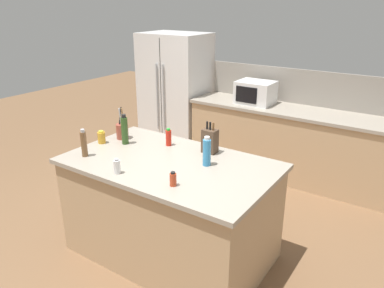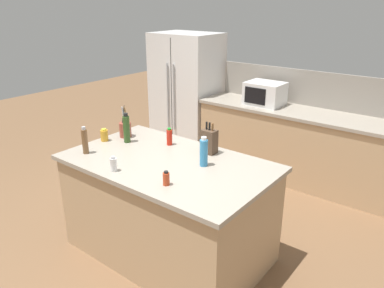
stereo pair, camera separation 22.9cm
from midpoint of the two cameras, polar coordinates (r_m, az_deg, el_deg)
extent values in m
plane|color=brown|center=(3.73, -4.96, -16.04)|extent=(14.00, 14.00, 0.00)
cube|color=tan|center=(5.09, 13.25, -0.13)|extent=(2.67, 0.62, 0.90)
cube|color=#9E9384|center=(4.94, 13.70, 4.95)|extent=(2.71, 0.66, 0.04)
cube|color=gray|center=(5.17, 15.20, 8.38)|extent=(2.67, 0.03, 0.46)
cube|color=tan|center=(3.47, -5.19, -10.11)|extent=(1.77, 1.04, 0.90)
cube|color=#9E9384|center=(3.26, -5.46, -3.02)|extent=(1.83, 1.10, 0.04)
cube|color=white|center=(5.88, -3.66, 7.81)|extent=(0.98, 0.72, 1.79)
cube|color=#2D2D2D|center=(5.60, -5.92, 7.08)|extent=(0.01, 0.00, 1.70)
cylinder|color=#ADB2B7|center=(5.63, -6.51, 7.12)|extent=(0.02, 0.02, 0.99)
cylinder|color=#ADB2B7|center=(5.55, -5.55, 6.96)|extent=(0.02, 0.02, 0.99)
cube|color=white|center=(5.09, 8.38, 7.77)|extent=(0.48, 0.38, 0.30)
cube|color=black|center=(4.94, 6.94, 7.43)|extent=(0.30, 0.01, 0.21)
cube|color=#4C3828|center=(3.38, 0.81, 0.42)|extent=(0.13, 0.10, 0.22)
cylinder|color=black|center=(3.35, 0.36, 2.85)|extent=(0.02, 0.02, 0.07)
cylinder|color=black|center=(3.34, 0.83, 2.75)|extent=(0.02, 0.02, 0.07)
cylinder|color=brown|center=(3.32, 1.30, 2.65)|extent=(0.02, 0.02, 0.07)
cylinder|color=brown|center=(3.83, -12.27, 1.89)|extent=(0.12, 0.12, 0.15)
cylinder|color=olive|center=(3.78, -12.18, 4.11)|extent=(0.01, 0.05, 0.18)
cylinder|color=black|center=(3.80, -12.60, 4.16)|extent=(0.01, 0.05, 0.18)
cylinder|color=#B2B2B7|center=(3.77, -12.60, 4.04)|extent=(0.01, 0.03, 0.18)
cylinder|color=red|center=(3.58, -5.43, 0.91)|extent=(0.05, 0.05, 0.15)
cylinder|color=green|center=(3.55, -5.47, 2.19)|extent=(0.04, 0.04, 0.02)
cylinder|color=brown|center=(3.47, -17.97, -0.06)|extent=(0.05, 0.05, 0.23)
cylinder|color=#B2B2B7|center=(3.43, -18.21, 1.92)|extent=(0.03, 0.03, 0.03)
cylinder|color=gold|center=(3.76, -15.33, 0.92)|extent=(0.07, 0.07, 0.11)
cylinder|color=gold|center=(3.74, -15.42, 1.82)|extent=(0.05, 0.05, 0.02)
cylinder|color=silver|center=(3.08, -13.47, -3.44)|extent=(0.05, 0.05, 0.11)
cylinder|color=#B2B2B7|center=(3.05, -13.57, -2.36)|extent=(0.04, 0.04, 0.02)
cylinder|color=#3384BC|center=(3.12, 0.17, -1.35)|extent=(0.07, 0.07, 0.23)
cylinder|color=white|center=(3.07, 0.17, 0.86)|extent=(0.04, 0.04, 0.03)
cylinder|color=#2D4C1E|center=(3.67, -12.00, 1.96)|extent=(0.06, 0.06, 0.26)
cylinder|color=black|center=(3.62, -12.18, 4.16)|extent=(0.04, 0.04, 0.03)
cylinder|color=#B73D1E|center=(2.82, -5.25, -5.47)|extent=(0.05, 0.05, 0.10)
cylinder|color=black|center=(2.79, -5.29, -4.43)|extent=(0.03, 0.03, 0.02)
camera|label=1|loc=(0.11, -91.88, -0.73)|focal=35.00mm
camera|label=2|loc=(0.11, 88.12, 0.73)|focal=35.00mm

